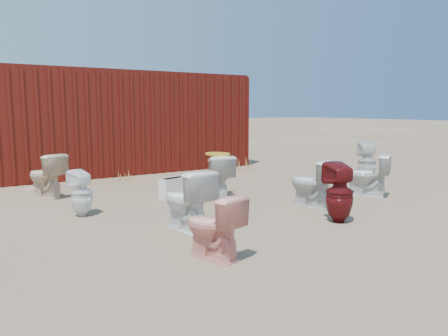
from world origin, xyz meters
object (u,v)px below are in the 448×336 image
toilet_front_maroon (339,193)px  loose_tank (173,188)px  toilet_back_yellowlid (218,177)px  toilet_front_pink (213,226)px  toilet_back_e (367,162)px  shipping_container (124,122)px  toilet_back_a (81,193)px  toilet_front_c (312,183)px  toilet_front_e (367,175)px  toilet_back_beige_right (210,175)px  toilet_back_beige_left (46,176)px  toilet_front_a (187,200)px

toilet_front_maroon → loose_tank: 2.94m
toilet_back_yellowlid → loose_tank: bearing=-27.0°
toilet_front_pink → toilet_front_maroon: bearing=172.4°
toilet_back_e → shipping_container: bearing=-14.1°
toilet_back_a → toilet_back_e: toilet_back_e is taller
toilet_front_c → toilet_back_a: toilet_front_c is taller
toilet_front_e → toilet_back_beige_right: (-2.17, 1.74, -0.04)m
toilet_front_pink → toilet_back_beige_right: bearing=-135.9°
toilet_back_beige_right → toilet_back_yellowlid: 0.54m
toilet_back_beige_left → toilet_front_a: bearing=86.5°
toilet_back_beige_left → toilet_back_yellowlid: size_ratio=1.00×
toilet_back_a → toilet_back_beige_left: (-0.14, 1.68, 0.05)m
shipping_container → toilet_back_yellowlid: 4.54m
toilet_back_beige_right → toilet_back_e: (3.48, -0.70, 0.08)m
toilet_front_pink → toilet_back_yellowlid: bearing=-138.3°
toilet_front_c → toilet_back_yellowlid: (-0.93, 1.29, 0.01)m
toilet_front_maroon → toilet_back_yellowlid: bearing=-61.8°
toilet_back_e → toilet_front_a: bearing=51.9°
toilet_front_c → toilet_front_maroon: size_ratio=0.92×
toilet_front_e → toilet_back_a: bearing=-45.4°
toilet_back_beige_right → toilet_front_maroon: bearing=92.6°
toilet_front_c → toilet_back_a: bearing=-32.0°
shipping_container → toilet_back_yellowlid: shipping_container is taller
toilet_back_beige_left → loose_tank: toilet_back_beige_left is taller
shipping_container → toilet_front_maroon: shipping_container is taller
toilet_front_c → toilet_back_beige_left: size_ratio=0.98×
shipping_container → loose_tank: 4.13m
toilet_front_e → loose_tank: size_ratio=1.49×
toilet_front_pink → loose_tank: toilet_front_pink is taller
toilet_front_maroon → shipping_container: bearing=-71.6°
toilet_front_e → toilet_back_beige_right: 2.79m
toilet_front_c → toilet_back_e: size_ratio=0.89×
toilet_front_c → loose_tank: bearing=-58.8°
toilet_front_a → toilet_front_maroon: 2.07m
loose_tank → toilet_back_a: bearing=179.7°
toilet_front_e → toilet_front_maroon: bearing=-1.2°
toilet_front_a → toilet_back_beige_right: size_ratio=1.18×
shipping_container → toilet_front_maroon: bearing=-85.6°
shipping_container → toilet_front_maroon: 6.72m
toilet_back_yellowlid → toilet_front_pink: bearing=71.4°
toilet_front_a → toilet_front_e: size_ratio=1.06×
toilet_front_maroon → toilet_back_beige_right: 2.73m
toilet_front_e → toilet_back_a: (-4.60, 1.32, -0.04)m
toilet_back_beige_right → toilet_back_yellowlid: bearing=66.5°
shipping_container → toilet_front_a: 6.11m
loose_tank → toilet_front_a: bearing=-126.9°
shipping_container → toilet_back_e: (3.60, -4.65, -0.78)m
toilet_back_beige_left → toilet_front_e: bearing=126.1°
toilet_front_pink → toilet_back_beige_right: 3.47m
toilet_back_e → loose_tank: bearing=28.7°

